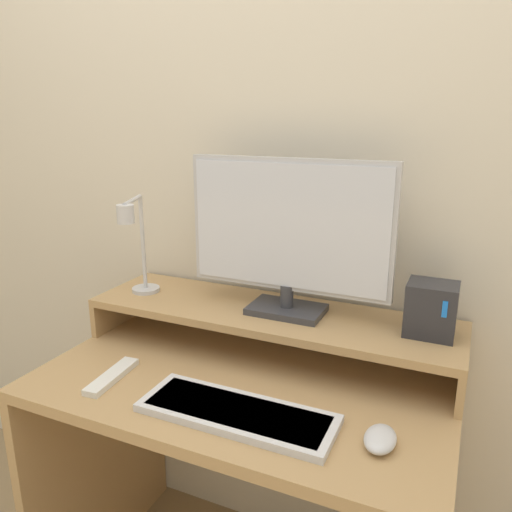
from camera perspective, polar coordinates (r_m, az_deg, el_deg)
The scene contains 9 objects.
wall_back at distance 1.47m, azimuth 4.37°, elevation 9.64°, with size 6.00×0.05×2.50m.
desk at distance 1.45m, azimuth -1.31°, elevation -21.84°, with size 1.04×0.62×0.76m.
monitor_shelf at distance 1.40m, azimuth 1.53°, elevation -6.94°, with size 1.04×0.29×0.12m.
monitor at distance 1.32m, azimuth 3.70°, elevation 2.61°, with size 0.56×0.13×0.42m.
desk_lamp at distance 1.47m, azimuth -13.51°, elevation 1.24°, with size 0.12×0.20×0.30m.
router_dock at distance 1.30m, azimuth 19.39°, elevation -5.75°, with size 0.12×0.10×0.13m.
keyboard at distance 1.16m, azimuth -2.21°, elevation -17.46°, with size 0.44×0.16×0.02m.
mouse at distance 1.10m, azimuth 14.00°, elevation -19.62°, with size 0.06×0.10×0.03m.
remote_control at distance 1.35m, azimuth -16.15°, elevation -13.08°, with size 0.06×0.19×0.02m.
Camera 1 is at (0.50, -0.72, 1.41)m, focal length 35.00 mm.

